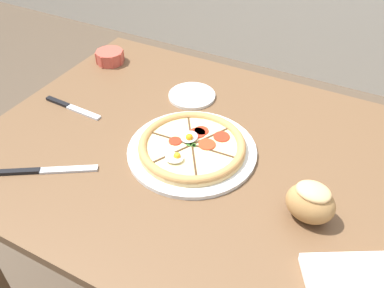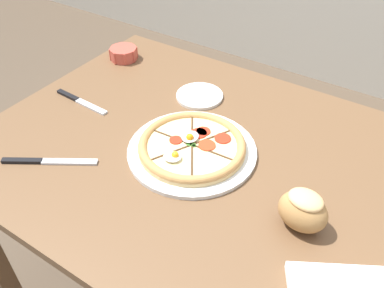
{
  "view_description": "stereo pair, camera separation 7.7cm",
  "coord_description": "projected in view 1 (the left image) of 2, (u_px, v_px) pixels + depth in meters",
  "views": [
    {
      "loc": [
        0.31,
        -0.76,
        1.52
      ],
      "look_at": [
        -0.09,
        -0.02,
        0.8
      ],
      "focal_mm": 38.0,
      "sensor_mm": 36.0,
      "label": 1
    },
    {
      "loc": [
        0.37,
        -0.72,
        1.52
      ],
      "look_at": [
        -0.09,
        -0.02,
        0.8
      ],
      "focal_mm": 38.0,
      "sensor_mm": 36.0,
      "label": 2
    }
  ],
  "objects": [
    {
      "name": "ramekin_bowl",
      "position": [
        110.0,
        57.0,
        1.49
      ],
      "size": [
        0.11,
        0.11,
        0.05
      ],
      "color": "#C64C3D",
      "rests_on": "dining_table"
    },
    {
      "name": "knife_main",
      "position": [
        72.0,
        107.0,
        1.28
      ],
      "size": [
        0.22,
        0.03,
        0.01
      ],
      "rotation": [
        0.0,
        0.0,
        -0.05
      ],
      "color": "silver",
      "rests_on": "dining_table"
    },
    {
      "name": "side_saucer",
      "position": [
        192.0,
        96.0,
        1.33
      ],
      "size": [
        0.15,
        0.15,
        0.01
      ],
      "color": "white",
      "rests_on": "dining_table"
    },
    {
      "name": "dining_table",
      "position": [
        221.0,
        183.0,
        1.17
      ],
      "size": [
        1.38,
        0.94,
        0.77
      ],
      "color": "brown",
      "rests_on": "ground_plane"
    },
    {
      "name": "pizza",
      "position": [
        192.0,
        147.0,
        1.11
      ],
      "size": [
        0.36,
        0.36,
        0.05
      ],
      "color": "white",
      "rests_on": "dining_table"
    },
    {
      "name": "bread_piece_near",
      "position": [
        311.0,
        202.0,
        0.91
      ],
      "size": [
        0.12,
        0.09,
        0.1
      ],
      "rotation": [
        0.0,
        0.0,
        3.07
      ],
      "color": "#B27F47",
      "rests_on": "dining_table"
    },
    {
      "name": "knife_spare",
      "position": [
        47.0,
        170.0,
        1.06
      ],
      "size": [
        0.23,
        0.15,
        0.01
      ],
      "rotation": [
        0.0,
        0.0,
        0.56
      ],
      "color": "silver",
      "rests_on": "dining_table"
    }
  ]
}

